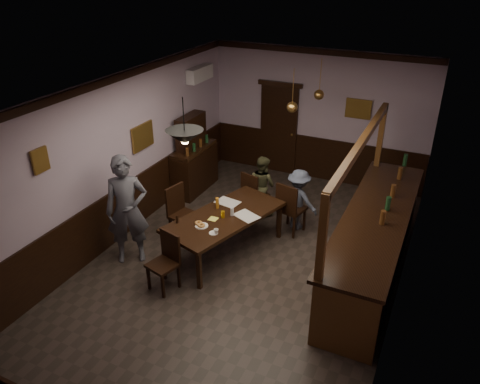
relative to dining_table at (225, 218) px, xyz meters
The scene contains 31 objects.
room 0.98m from the dining_table, 30.34° to the right, with size 5.01×8.01×3.01m.
dining_table is the anchor object (origin of this frame).
chair_far_left 1.35m from the dining_table, 92.29° to the left, with size 0.53×0.53×0.98m.
chair_far_right 1.35m from the dining_table, 52.97° to the left, with size 0.55×0.55×1.05m.
chair_near 1.33m from the dining_table, 107.35° to the right, with size 0.51×0.51×0.96m.
chair_side 0.97m from the dining_table, behind, with size 0.53×0.53×1.05m.
person_standing 1.66m from the dining_table, 147.23° to the right, with size 0.71×0.46×1.93m, color #4D4D58.
person_seated_left 1.62m from the dining_table, 88.99° to the left, with size 0.60×0.47×1.23m, color #444328.
person_seated_right 1.62m from the dining_table, 56.61° to the left, with size 0.78×0.45×1.21m, color #4C556D.
newspaper_left 0.47m from the dining_table, 110.16° to the left, with size 0.42×0.30×0.01m, color silver.
newspaper_right 0.39m from the dining_table, 19.34° to the left, with size 0.42×0.30×0.01m, color silver.
napkin 0.24m from the dining_table, 120.26° to the right, with size 0.15×0.15×0.00m, color #EDEA57.
saucer 0.61m from the dining_table, 80.26° to the right, with size 0.15×0.15×0.01m, color white.
coffee_cup 0.63m from the dining_table, 76.03° to the right, with size 0.08×0.08×0.07m, color white.
pastry_plate 0.53m from the dining_table, 110.05° to the right, with size 0.22×0.22×0.01m, color white.
pastry_ring_a 0.54m from the dining_table, 117.77° to the right, with size 0.13×0.13×0.04m, color #C68C47.
pastry_ring_b 0.55m from the dining_table, 108.43° to the right, with size 0.13×0.13×0.04m, color #C68C47.
soda_can 0.15m from the dining_table, 84.54° to the right, with size 0.07×0.07×0.12m, color yellow.
beer_glass 0.33m from the dining_table, 143.57° to the left, with size 0.06×0.06×0.20m, color #BF721E.
water_glass 0.19m from the dining_table, 21.83° to the left, with size 0.06×0.06×0.15m, color silver.
pepper_mill 0.84m from the dining_table, 136.41° to the right, with size 0.04×0.04×0.14m, color black.
sideboard 2.59m from the dining_table, 132.06° to the left, with size 0.47×1.31×1.73m.
bar_counter 2.52m from the dining_table, 11.56° to the left, with size 0.97×4.17×2.34m.
door_back 3.71m from the dining_table, 96.57° to the left, with size 0.90×0.06×2.10m, color black.
ac_unit 3.69m from the dining_table, 125.98° to the left, with size 0.20×0.85×0.30m.
picture_left_small 3.10m from the dining_table, 136.53° to the right, with size 0.04×0.28×0.36m.
picture_left_large 2.29m from the dining_table, 165.29° to the left, with size 0.04×0.62×0.48m.
picture_back 4.08m from the dining_table, 69.48° to the left, with size 0.55×0.04×0.42m.
pendant_iron 1.89m from the dining_table, 107.20° to the right, with size 0.56×0.56×0.71m.
pendant_brass_mid 2.35m from the dining_table, 70.33° to the left, with size 0.20×0.20×0.81m.
pendant_brass_far 3.18m from the dining_table, 73.51° to the left, with size 0.20×0.20×0.81m.
Camera 1 is at (2.74, -5.94, 4.80)m, focal length 35.00 mm.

